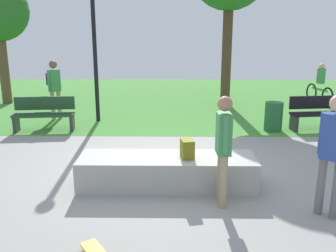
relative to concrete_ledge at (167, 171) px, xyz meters
name	(u,v)px	position (x,y,z in m)	size (l,w,h in m)	color
ground_plane	(165,168)	(-0.05, 0.82, -0.26)	(28.00, 28.00, 0.00)	gray
grass_lawn	(169,97)	(-0.05, 8.94, -0.26)	(26.60, 11.75, 0.01)	#478C38
concrete_ledge	(167,171)	(0.00, 0.00, 0.00)	(3.03, 0.86, 0.53)	#A8A59E
backpack_on_ledge	(187,149)	(0.34, -0.04, 0.42)	(0.28, 0.20, 0.32)	olive
skater_performing_trick	(223,143)	(0.85, -0.70, 0.73)	(0.22, 0.43, 1.70)	tan
skater_watching	(333,147)	(2.33, -1.05, 0.79)	(0.37, 0.36, 1.79)	slate
park_bench_near_lamppost	(319,112)	(4.11, 3.87, 0.22)	(1.65, 0.68, 0.91)	black
park_bench_near_path	(44,113)	(-3.39, 3.62, 0.22)	(1.64, 0.65, 0.91)	#1E4223
lamp_post	(94,35)	(-2.17, 4.74, 2.26)	(0.28, 0.28, 4.14)	black
trash_bin	(273,117)	(2.82, 3.70, 0.13)	(0.48, 0.48, 0.78)	#1E592D
pedestrian_with_backpack	(54,84)	(-3.50, 4.96, 0.82)	(0.45, 0.44, 1.79)	tan
cyclist_on_bicycle	(320,87)	(5.61, 7.68, 0.37)	(0.35, 1.81, 1.52)	black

